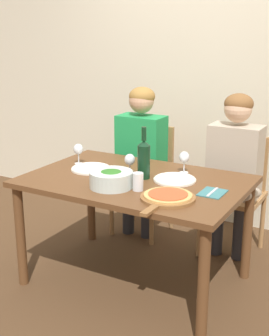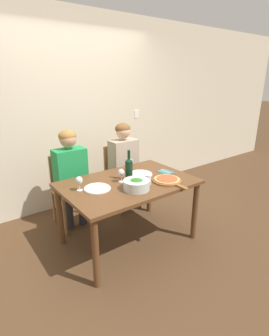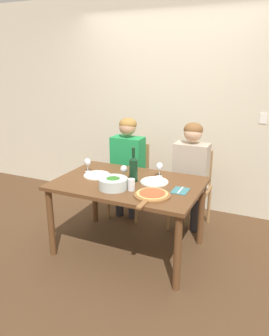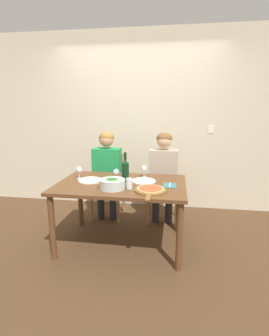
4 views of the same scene
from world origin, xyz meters
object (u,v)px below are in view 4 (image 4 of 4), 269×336
object	(u,v)px
chair_left	(109,182)
dinner_plate_right	(144,181)
broccoli_bowl	(112,184)
water_tumbler	(129,184)
wine_glass_left	(79,170)
wine_glass_right	(144,169)
pizza_on_board	(150,190)
dinner_plate_left	(90,180)
fork_on_napkin	(170,185)
person_woman	(107,167)
wine_glass_centre	(116,173)
chair_right	(163,185)
person_man	(163,169)
wine_bottle	(125,171)

from	to	relation	value
chair_left	dinner_plate_right	bearing A→B (deg)	-50.76
broccoli_bowl	water_tumbler	xyz separation A→B (m)	(0.17, 0.03, 0.00)
wine_glass_left	wine_glass_right	xyz separation A→B (m)	(0.75, 0.17, 0.00)
pizza_on_board	water_tumbler	world-z (taller)	water_tumbler
dinner_plate_left	fork_on_napkin	distance (m)	0.91
chair_left	person_woman	size ratio (longest dim) A/B	0.72
person_woman	wine_glass_right	bearing A→B (deg)	-37.06
pizza_on_board	wine_glass_centre	world-z (taller)	wine_glass_centre
chair_right	person_woman	size ratio (longest dim) A/B	0.72
broccoli_bowl	wine_glass_left	bearing A→B (deg)	146.45
person_man	wine_glass_left	distance (m)	1.14
dinner_plate_left	wine_glass_left	xyz separation A→B (m)	(-0.16, 0.07, 0.10)
chair_right	fork_on_napkin	bearing A→B (deg)	-83.03
wine_bottle	wine_glass_centre	world-z (taller)	wine_bottle
chair_left	broccoli_bowl	xyz separation A→B (m)	(0.30, -1.03, 0.30)
dinner_plate_left	fork_on_napkin	size ratio (longest dim) A/B	1.53
dinner_plate_right	fork_on_napkin	world-z (taller)	dinner_plate_right
fork_on_napkin	dinner_plate_left	bearing A→B (deg)	177.21
wine_glass_left	water_tumbler	size ratio (longest dim) A/B	1.38
water_tumbler	wine_bottle	bearing A→B (deg)	110.15
dinner_plate_right	wine_glass_left	size ratio (longest dim) A/B	1.82
dinner_plate_left	fork_on_napkin	world-z (taller)	dinner_plate_left
person_woman	broccoli_bowl	distance (m)	0.98
wine_bottle	wine_glass_right	size ratio (longest dim) A/B	2.27
person_woman	wine_glass_centre	bearing A→B (deg)	-66.71
chair_left	wine_glass_right	bearing A→B (deg)	-43.24
chair_left	dinner_plate_left	size ratio (longest dim) A/B	3.28
broccoli_bowl	wine_glass_centre	size ratio (longest dim) A/B	1.79
wine_bottle	dinner_plate_right	bearing A→B (deg)	13.78
chair_left	wine_glass_left	size ratio (longest dim) A/B	5.97
pizza_on_board	wine_glass_right	world-z (taller)	wine_glass_right
broccoli_bowl	wine_glass_right	bearing A→B (deg)	60.78
person_woman	pizza_on_board	bearing A→B (deg)	-53.75
chair_left	pizza_on_board	xyz separation A→B (m)	(0.70, -1.07, 0.26)
person_woman	wine_glass_left	distance (m)	0.64
chair_right	water_tumbler	bearing A→B (deg)	-107.26
dinner_plate_right	pizza_on_board	distance (m)	0.36
person_man	dinner_plate_right	bearing A→B (deg)	-107.45
dinner_plate_left	water_tumbler	xyz separation A→B (m)	(0.49, -0.21, 0.05)
wine_glass_centre	fork_on_napkin	distance (m)	0.61
chair_left	pizza_on_board	bearing A→B (deg)	-56.59
fork_on_napkin	broccoli_bowl	bearing A→B (deg)	-161.40
chair_left	water_tumbler	distance (m)	1.15
wine_glass_left	dinner_plate_left	bearing A→B (deg)	-25.19
chair_left	wine_bottle	distance (m)	0.95
pizza_on_board	fork_on_napkin	world-z (taller)	pizza_on_board
fork_on_napkin	wine_glass_left	bearing A→B (deg)	173.64
broccoli_bowl	dinner_plate_left	bearing A→B (deg)	142.81
fork_on_napkin	wine_glass_right	bearing A→B (deg)	137.03
dinner_plate_right	wine_glass_right	distance (m)	0.21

